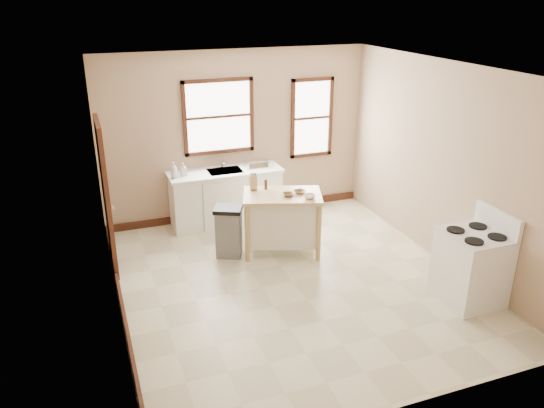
{
  "coord_description": "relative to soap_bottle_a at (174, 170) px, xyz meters",
  "views": [
    {
      "loc": [
        -2.42,
        -5.74,
        3.65
      ],
      "look_at": [
        -0.15,
        0.4,
        1.0
      ],
      "focal_mm": 35.0,
      "sensor_mm": 36.0,
      "label": 1
    }
  ],
  "objects": [
    {
      "name": "floor",
      "position": [
        1.14,
        -2.13,
        -1.05
      ],
      "size": [
        5.0,
        5.0,
        0.0
      ],
      "primitive_type": "plane",
      "color": "beige",
      "rests_on": "ground"
    },
    {
      "name": "ceiling",
      "position": [
        1.14,
        -2.13,
        1.75
      ],
      "size": [
        5.0,
        5.0,
        0.0
      ],
      "primitive_type": "plane",
      "rotation": [
        3.14,
        0.0,
        0.0
      ],
      "color": "white",
      "rests_on": "ground"
    },
    {
      "name": "wall_back",
      "position": [
        1.14,
        0.37,
        0.35
      ],
      "size": [
        4.5,
        0.04,
        2.8
      ],
      "primitive_type": "cube",
      "color": "tan",
      "rests_on": "ground"
    },
    {
      "name": "wall_left",
      "position": [
        -1.11,
        -2.13,
        0.35
      ],
      "size": [
        0.04,
        5.0,
        2.8
      ],
      "primitive_type": "cube",
      "color": "tan",
      "rests_on": "ground"
    },
    {
      "name": "wall_right",
      "position": [
        3.39,
        -2.13,
        0.35
      ],
      "size": [
        0.04,
        5.0,
        2.8
      ],
      "primitive_type": "cube",
      "color": "tan",
      "rests_on": "ground"
    },
    {
      "name": "window_main",
      "position": [
        0.84,
        0.35,
        0.7
      ],
      "size": [
        1.17,
        0.06,
        1.22
      ],
      "primitive_type": null,
      "color": "#3A1810",
      "rests_on": "wall_back"
    },
    {
      "name": "window_side",
      "position": [
        2.49,
        0.35,
        0.55
      ],
      "size": [
        0.77,
        0.06,
        1.37
      ],
      "primitive_type": null,
      "color": "#3A1810",
      "rests_on": "wall_back"
    },
    {
      "name": "door_left",
      "position": [
        -1.07,
        -0.83,
        -0.0
      ],
      "size": [
        0.06,
        0.9,
        2.1
      ],
      "primitive_type": "cube",
      "color": "#3A1810",
      "rests_on": "ground"
    },
    {
      "name": "baseboard_back",
      "position": [
        1.14,
        0.34,
        -0.99
      ],
      "size": [
        4.5,
        0.04,
        0.12
      ],
      "primitive_type": "cube",
      "color": "#3A1810",
      "rests_on": "ground"
    },
    {
      "name": "baseboard_left",
      "position": [
        -1.08,
        -2.13,
        -0.99
      ],
      "size": [
        0.04,
        5.0,
        0.12
      ],
      "primitive_type": "cube",
      "color": "#3A1810",
      "rests_on": "ground"
    },
    {
      "name": "sink_counter",
      "position": [
        0.84,
        0.07,
        -0.59
      ],
      "size": [
        1.86,
        0.62,
        0.92
      ],
      "primitive_type": null,
      "color": "white",
      "rests_on": "ground"
    },
    {
      "name": "faucet",
      "position": [
        0.84,
        0.25,
        -0.02
      ],
      "size": [
        0.03,
        0.03,
        0.22
      ],
      "primitive_type": "cylinder",
      "color": "silver",
      "rests_on": "sink_counter"
    },
    {
      "name": "soap_bottle_a",
      "position": [
        0.0,
        0.0,
        0.0
      ],
      "size": [
        0.12,
        0.12,
        0.26
      ],
      "primitive_type": "imported",
      "rotation": [
        0.0,
        0.0,
        -0.24
      ],
      "color": "#B2B2B2",
      "rests_on": "sink_counter"
    },
    {
      "name": "soap_bottle_b",
      "position": [
        0.16,
        0.07,
        -0.03
      ],
      "size": [
        0.1,
        0.1,
        0.2
      ],
      "primitive_type": "imported",
      "rotation": [
        0.0,
        0.0,
        0.15
      ],
      "color": "#B2B2B2",
      "rests_on": "sink_counter"
    },
    {
      "name": "dish_rack",
      "position": [
        1.38,
        0.09,
        -0.08
      ],
      "size": [
        0.43,
        0.37,
        0.09
      ],
      "primitive_type": null,
      "rotation": [
        0.0,
        0.0,
        0.31
      ],
      "color": "silver",
      "rests_on": "sink_counter"
    },
    {
      "name": "kitchen_island",
      "position": [
        1.33,
        -1.23,
        -0.59
      ],
      "size": [
        1.29,
        1.04,
        0.92
      ],
      "primitive_type": null,
      "rotation": [
        0.0,
        0.0,
        -0.33
      ],
      "color": "#D7BB7E",
      "rests_on": "ground"
    },
    {
      "name": "knife_block",
      "position": [
        1.0,
        -0.9,
        -0.03
      ],
      "size": [
        0.11,
        0.11,
        0.2
      ],
      "primitive_type": null,
      "rotation": [
        0.0,
        0.0,
        -0.11
      ],
      "color": "tan",
      "rests_on": "kitchen_island"
    },
    {
      "name": "pepper_grinder",
      "position": [
        1.18,
        -0.96,
        -0.06
      ],
      "size": [
        0.05,
        0.05,
        0.15
      ],
      "primitive_type": "cylinder",
      "rotation": [
        0.0,
        0.0,
        -0.19
      ],
      "color": "#452012",
      "rests_on": "kitchen_island"
    },
    {
      "name": "bowl_a",
      "position": [
        1.38,
        -1.33,
        -0.11
      ],
      "size": [
        0.22,
        0.22,
        0.04
      ],
      "primitive_type": "imported",
      "rotation": [
        0.0,
        0.0,
        -0.35
      ],
      "color": "brown",
      "rests_on": "kitchen_island"
    },
    {
      "name": "bowl_b",
      "position": [
        1.58,
        -1.28,
        -0.11
      ],
      "size": [
        0.2,
        0.2,
        0.04
      ],
      "primitive_type": "imported",
      "rotation": [
        0.0,
        0.0,
        0.19
      ],
      "color": "brown",
      "rests_on": "kitchen_island"
    },
    {
      "name": "bowl_c",
      "position": [
        1.63,
        -1.52,
        -0.11
      ],
      "size": [
        0.22,
        0.22,
        0.05
      ],
      "primitive_type": "imported",
      "rotation": [
        0.0,
        0.0,
        -0.38
      ],
      "color": "silver",
      "rests_on": "kitchen_island"
    },
    {
      "name": "trash_bin",
      "position": [
        0.55,
        -1.09,
        -0.67
      ],
      "size": [
        0.5,
        0.47,
        0.76
      ],
      "primitive_type": null,
      "rotation": [
        0.0,
        0.0,
        -0.44
      ],
      "color": "#5B5B59",
      "rests_on": "ground"
    },
    {
      "name": "gas_stove",
      "position": [
        3.04,
        -3.29,
        -0.46
      ],
      "size": [
        0.73,
        0.74,
        1.18
      ],
      "primitive_type": null,
      "color": "white",
      "rests_on": "ground"
    }
  ]
}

